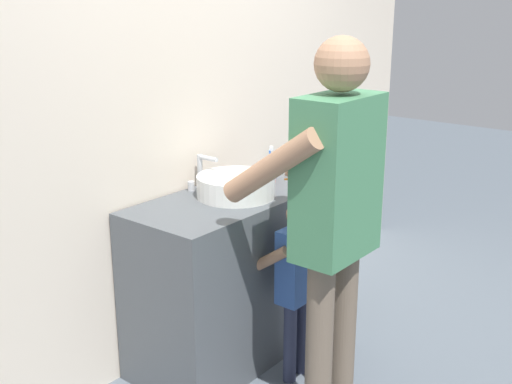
{
  "coord_description": "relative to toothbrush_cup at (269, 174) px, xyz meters",
  "views": [
    {
      "loc": [
        -2.37,
        -1.75,
        1.87
      ],
      "look_at": [
        0.0,
        0.15,
        0.94
      ],
      "focal_mm": 45.13,
      "sensor_mm": 36.0,
      "label": 1
    }
  ],
  "objects": [
    {
      "name": "adult_parent",
      "position": [
        -0.45,
        -0.69,
        0.09
      ],
      "size": [
        0.53,
        0.56,
        1.72
      ],
      "color": "#6B5B4C",
      "rests_on": "ground"
    },
    {
      "name": "faucet",
      "position": [
        -0.31,
        0.22,
        0.03
      ],
      "size": [
        0.18,
        0.14,
        0.18
      ],
      "color": "#B7BABF",
      "rests_on": "vanity_cabinet"
    },
    {
      "name": "back_wall",
      "position": [
        -0.31,
        0.32,
        0.41
      ],
      "size": [
        4.4,
        0.08,
        2.7
      ],
      "color": "beige",
      "rests_on": "ground"
    },
    {
      "name": "vanity_cabinet",
      "position": [
        -0.31,
        -0.0,
        -0.49
      ],
      "size": [
        1.16,
        0.54,
        0.89
      ],
      "primitive_type": "cube",
      "color": "#4C5156",
      "rests_on": "ground"
    },
    {
      "name": "ground_plane",
      "position": [
        -0.31,
        -0.3,
        -0.94
      ],
      "size": [
        14.0,
        14.0,
        0.0
      ],
      "primitive_type": "plane",
      "color": "slate"
    },
    {
      "name": "child_toddler",
      "position": [
        -0.31,
        -0.4,
        -0.38
      ],
      "size": [
        0.29,
        0.29,
        0.94
      ],
      "color": "#2D334C",
      "rests_on": "ground"
    },
    {
      "name": "toothbrush_cup",
      "position": [
        0.0,
        0.0,
        0.0
      ],
      "size": [
        0.07,
        0.07,
        0.21
      ],
      "color": "#D86666",
      "rests_on": "vanity_cabinet"
    },
    {
      "name": "sink_basin",
      "position": [
        -0.31,
        -0.02,
        0.01
      ],
      "size": [
        0.4,
        0.4,
        0.11
      ],
      "color": "silver",
      "rests_on": "vanity_cabinet"
    }
  ]
}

